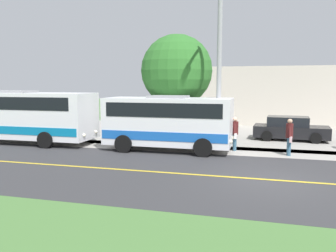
% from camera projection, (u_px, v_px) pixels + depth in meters
% --- Properties ---
extents(ground_plane, '(120.00, 120.00, 0.00)m').
position_uv_depth(ground_plane, '(268.00, 180.00, 12.53)').
color(ground_plane, '#477238').
extents(road_surface, '(8.00, 100.00, 0.01)m').
position_uv_depth(road_surface, '(268.00, 180.00, 12.53)').
color(road_surface, '#333335').
rests_on(road_surface, ground).
extents(sidewalk, '(2.40, 100.00, 0.01)m').
position_uv_depth(sidewalk, '(266.00, 152.00, 17.51)').
color(sidewalk, '#9E9991').
rests_on(sidewalk, ground).
extents(parking_lot_surface, '(14.00, 36.00, 0.01)m').
position_uv_depth(parking_lot_surface, '(310.00, 134.00, 23.64)').
color(parking_lot_surface, '#9E9991').
rests_on(parking_lot_surface, ground).
extents(road_centre_line, '(0.16, 100.00, 0.00)m').
position_uv_depth(road_centre_line, '(268.00, 180.00, 12.53)').
color(road_centre_line, gold).
rests_on(road_centre_line, ground).
extents(shuttle_bus_front, '(2.66, 6.62, 2.85)m').
position_uv_depth(shuttle_bus_front, '(168.00, 120.00, 17.93)').
color(shuttle_bus_front, white).
rests_on(shuttle_bus_front, ground).
extents(transit_bus_rear, '(2.73, 10.59, 3.06)m').
position_uv_depth(transit_bus_rear, '(9.00, 114.00, 20.46)').
color(transit_bus_rear, white).
rests_on(transit_bus_rear, ground).
extents(pedestrian_with_bags, '(0.72, 0.34, 1.79)m').
position_uv_depth(pedestrian_with_bags, '(289.00, 136.00, 16.68)').
color(pedestrian_with_bags, '#335972').
rests_on(pedestrian_with_bags, ground).
extents(pedestrian_waiting, '(0.72, 0.34, 1.75)m').
position_uv_depth(pedestrian_waiting, '(235.00, 132.00, 17.95)').
color(pedestrian_waiting, '#335972').
rests_on(pedestrian_waiting, ground).
extents(street_light_pole, '(1.97, 0.24, 8.26)m').
position_uv_depth(street_light_pole, '(219.00, 62.00, 17.27)').
color(street_light_pole, '#9E9EA3').
rests_on(street_light_pole, ground).
extents(parked_car_near, '(2.25, 4.51, 1.45)m').
position_uv_depth(parked_car_near, '(290.00, 129.00, 21.27)').
color(parked_car_near, black).
rests_on(parked_car_near, ground).
extents(tree_curbside, '(4.23, 4.23, 6.34)m').
position_uv_depth(tree_curbside, '(177.00, 71.00, 20.45)').
color(tree_curbside, brown).
rests_on(tree_curbside, ground).
extents(commercial_building, '(10.00, 21.31, 4.87)m').
position_uv_depth(commercial_building, '(324.00, 95.00, 31.40)').
color(commercial_building, beige).
rests_on(commercial_building, ground).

